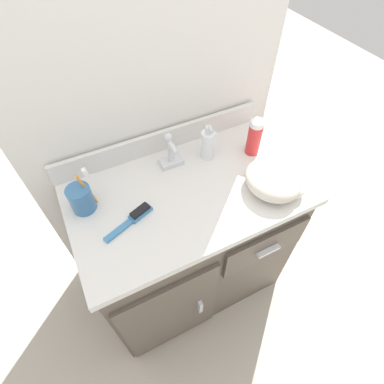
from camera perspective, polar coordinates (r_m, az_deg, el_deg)
ground_plane at (r=1.76m, az=-0.39°, el=-16.02°), size 6.00×6.00×0.00m
wall_back at (r=1.11m, az=-8.40°, el=22.56°), size 1.05×0.08×2.20m
vanity at (r=1.40m, az=-0.47°, el=-9.65°), size 0.87×0.53×0.77m
backsplash at (r=1.22m, az=-5.87°, el=9.71°), size 0.87×0.02×0.09m
sink_faucet at (r=1.15m, az=-4.07°, el=7.14°), size 0.09×0.09×0.14m
toothbrush_cup at (r=1.07m, az=-20.31°, el=-1.19°), size 0.09×0.08×0.17m
soap_dispenser at (r=1.18m, az=3.04°, el=9.14°), size 0.06×0.06×0.15m
shaving_cream_can at (r=1.21m, az=11.79°, el=10.15°), size 0.06×0.06×0.15m
hairbrush at (r=1.03m, az=-10.89°, el=-4.73°), size 0.19×0.09×0.03m
hand_towel at (r=1.11m, az=15.79°, el=2.17°), size 0.20×0.21×0.09m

